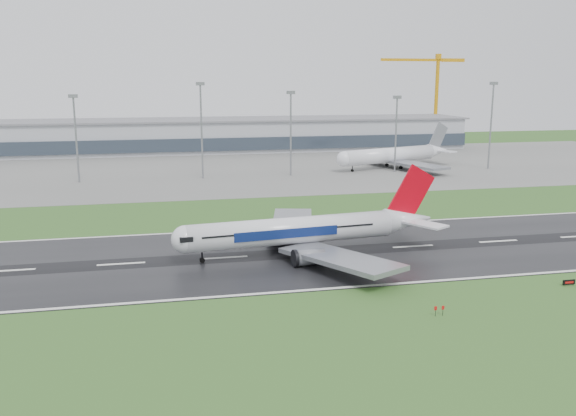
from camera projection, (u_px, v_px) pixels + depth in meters
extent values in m
plane|color=#2B551F|center=(322.00, 252.00, 123.82)|extent=(520.00, 520.00, 0.00)
cube|color=black|center=(322.00, 252.00, 123.81)|extent=(400.00, 45.00, 0.10)
cube|color=slate|center=(241.00, 167.00, 243.40)|extent=(400.00, 130.00, 0.08)
cube|color=#999CA4|center=(225.00, 135.00, 299.24)|extent=(240.00, 36.00, 15.00)
cylinder|color=gray|center=(76.00, 141.00, 204.42)|extent=(0.64, 0.64, 28.74)
cylinder|color=gray|center=(202.00, 133.00, 212.58)|extent=(0.64, 0.64, 32.74)
cylinder|color=gray|center=(291.00, 135.00, 219.43)|extent=(0.64, 0.64, 29.61)
cylinder|color=gray|center=(396.00, 136.00, 227.88)|extent=(0.64, 0.64, 27.69)
cylinder|color=gray|center=(491.00, 128.00, 235.32)|extent=(0.64, 0.64, 32.71)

